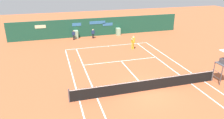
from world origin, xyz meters
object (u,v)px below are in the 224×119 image
object	(u,v)px
player_on_baseline	(133,42)
tennis_ball_mid_court	(106,62)
ball_kid_centre_post	(74,34)
tennis_ball_by_sideline	(75,61)
ball_kid_right_post	(93,33)
umpire_chair	(224,62)
tennis_ball_near_service_line	(166,68)

from	to	relation	value
player_on_baseline	tennis_ball_mid_court	xyz separation A→B (m)	(-4.25, -3.34, -0.91)
player_on_baseline	ball_kid_centre_post	xyz separation A→B (m)	(-6.38, 5.97, -0.18)
player_on_baseline	ball_kid_centre_post	distance (m)	8.74
player_on_baseline	tennis_ball_by_sideline	xyz separation A→B (m)	(-7.20, -2.02, -0.91)
ball_kid_right_post	umpire_chair	bearing A→B (deg)	120.97
ball_kid_right_post	ball_kid_centre_post	world-z (taller)	ball_kid_right_post
umpire_chair	ball_kid_right_post	xyz separation A→B (m)	(-7.60, 16.11, -1.05)
ball_kid_right_post	tennis_ball_by_sideline	world-z (taller)	ball_kid_right_post
umpire_chair	tennis_ball_by_sideline	distance (m)	13.89
ball_kid_right_post	tennis_ball_near_service_line	bearing A→B (deg)	116.46
tennis_ball_near_service_line	umpire_chair	bearing A→B (deg)	-52.42
tennis_ball_by_sideline	umpire_chair	bearing A→B (deg)	-36.08
player_on_baseline	tennis_ball_near_service_line	world-z (taller)	player_on_baseline
tennis_ball_by_sideline	player_on_baseline	bearing A→B (deg)	15.69
umpire_chair	tennis_ball_mid_court	distance (m)	10.78
tennis_ball_by_sideline	tennis_ball_near_service_line	bearing A→B (deg)	-27.60
ball_kid_right_post	tennis_ball_mid_court	bearing A→B (deg)	92.17
umpire_chair	player_on_baseline	distance (m)	10.91
tennis_ball_by_sideline	ball_kid_centre_post	bearing A→B (deg)	84.16
umpire_chair	tennis_ball_near_service_line	distance (m)	5.16
ball_kid_centre_post	tennis_ball_mid_court	world-z (taller)	ball_kid_centre_post
player_on_baseline	ball_kid_right_post	bearing A→B (deg)	-63.25
ball_kid_right_post	tennis_ball_near_service_line	xyz separation A→B (m)	(4.64, -12.27, -0.73)
tennis_ball_near_service_line	tennis_ball_mid_court	bearing A→B (deg)	150.47
tennis_ball_mid_court	tennis_ball_by_sideline	distance (m)	3.24
tennis_ball_mid_court	tennis_ball_near_service_line	world-z (taller)	same
umpire_chair	tennis_ball_near_service_line	bearing A→B (deg)	37.58
tennis_ball_near_service_line	tennis_ball_by_sideline	world-z (taller)	same
ball_kid_centre_post	tennis_ball_by_sideline	world-z (taller)	ball_kid_centre_post
player_on_baseline	ball_kid_centre_post	world-z (taller)	player_on_baseline
ball_kid_right_post	player_on_baseline	bearing A→B (deg)	127.27
player_on_baseline	tennis_ball_mid_court	world-z (taller)	player_on_baseline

